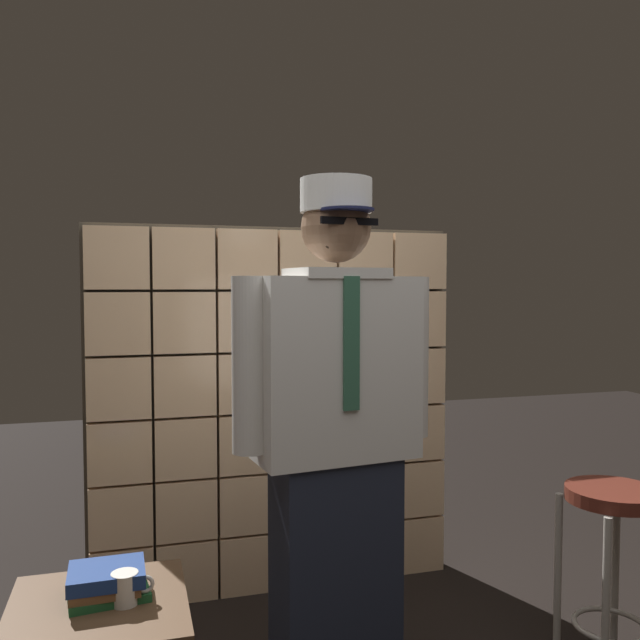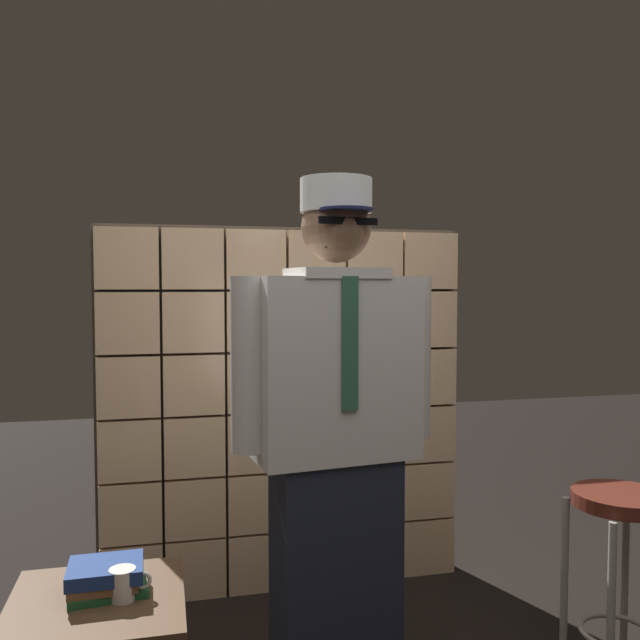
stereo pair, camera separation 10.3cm
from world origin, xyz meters
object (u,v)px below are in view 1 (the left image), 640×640
Objects in this scene: book_stack at (107,582)px; coffee_mug at (126,588)px; standing_person at (335,437)px; side_table at (98,627)px; bar_stool at (612,538)px.

coffee_mug reaches higher than book_stack.
standing_person is 3.44× the size of side_table.
side_table is at bearing -127.22° from book_stack.
bar_stool is (1.02, -0.16, -0.41)m from standing_person.
bar_stool is 2.90× the size of book_stack.
book_stack is at bearing 179.96° from standing_person.
coffee_mug is at bearing 179.75° from bar_stool.
coffee_mug is at bearing -16.46° from side_table.
standing_person reaches higher than bar_stool.
book_stack is at bearing 177.93° from bar_stool.
coffee_mug is (0.06, -0.06, 0.00)m from book_stack.
side_table is 2.11× the size of book_stack.
bar_stool is at bearing -2.07° from book_stack.
standing_person is at bearing 7.14° from book_stack.
side_table is (-1.80, 0.03, -0.09)m from bar_stool.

